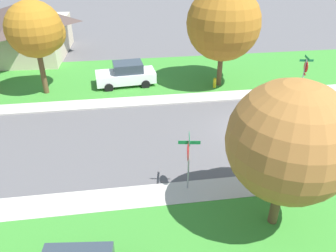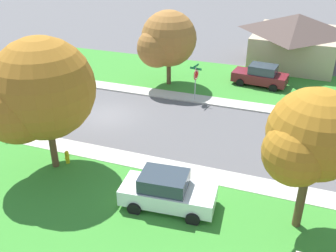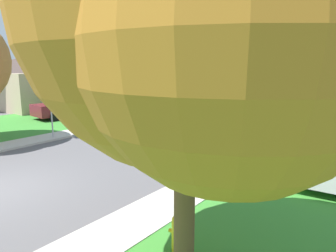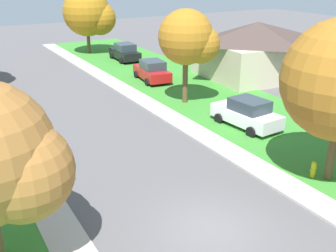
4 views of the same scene
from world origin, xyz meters
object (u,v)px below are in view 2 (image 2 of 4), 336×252
tree_across_right (309,140)px  fire_hydrant (67,157)px  tree_corner_large (37,93)px  house_left_setback (296,38)px  stop_sign_far_corner (196,77)px  car_maroon_driveway_right (261,76)px  stop_sign_near_corner (1,105)px  car_white_kerbside_mid (167,191)px  tree_sidewalk_mid (166,41)px

tree_across_right → fire_hydrant: bearing=-94.9°
tree_corner_large → house_left_setback: 25.61m
stop_sign_far_corner → tree_across_right: bearing=33.7°
car_maroon_driveway_right → tree_across_right: bearing=12.6°
house_left_setback → stop_sign_near_corner: bearing=-38.0°
car_white_kerbside_mid → tree_across_right: (-0.47, 5.55, 3.53)m
stop_sign_near_corner → car_white_kerbside_mid: stop_sign_near_corner is taller
stop_sign_far_corner → car_maroon_driveway_right: 6.32m
tree_corner_large → fire_hydrant: tree_corner_large is taller
fire_hydrant → stop_sign_near_corner: bearing=-108.2°
stop_sign_near_corner → car_white_kerbside_mid: 12.54m
car_white_kerbside_mid → tree_corner_large: 7.84m
stop_sign_near_corner → tree_corner_large: (2.63, 5.07, 2.52)m
stop_sign_near_corner → tree_sidewalk_mid: (-10.91, 6.70, 1.80)m
car_white_kerbside_mid → fire_hydrant: car_white_kerbside_mid is taller
stop_sign_near_corner → stop_sign_far_corner: bearing=131.7°
tree_corner_large → stop_sign_far_corner: bearing=157.4°
tree_corner_large → house_left_setback: (-23.07, 10.92, -2.02)m
car_white_kerbside_mid → house_left_setback: size_ratio=0.48×
stop_sign_far_corner → car_white_kerbside_mid: size_ratio=0.62×
stop_sign_near_corner → tree_sidewalk_mid: 12.93m
tree_corner_large → car_maroon_driveway_right: bearing=151.2°
stop_sign_near_corner → car_maroon_driveway_right: (-13.45, 13.92, -1.00)m
car_maroon_driveway_right → stop_sign_far_corner: bearing=-41.1°
car_white_kerbside_mid → tree_sidewalk_mid: bearing=-159.5°
tree_corner_large → fire_hydrant: size_ratio=8.55×
stop_sign_near_corner → stop_sign_far_corner: (-8.75, 9.82, 0.01)m
car_maroon_driveway_right → fire_hydrant: size_ratio=5.39×
tree_sidewalk_mid → fire_hydrant: 13.23m
house_left_setback → fire_hydrant: house_left_setback is taller
stop_sign_near_corner → car_maroon_driveway_right: size_ratio=0.62×
stop_sign_near_corner → fire_hydrant: 6.18m
car_maroon_driveway_right → tree_sidewalk_mid: bearing=-70.7°
stop_sign_near_corner → tree_across_right: tree_across_right is taller
stop_sign_far_corner → fire_hydrant: 11.48m
stop_sign_far_corner → tree_sidewalk_mid: bearing=-124.7°
car_white_kerbside_mid → fire_hydrant: (-1.50, -6.33, -0.44)m
fire_hydrant → car_maroon_driveway_right: bearing=151.8°
car_maroon_driveway_right → tree_corner_large: size_ratio=0.63×
house_left_setback → tree_sidewalk_mid: bearing=-44.3°
car_maroon_driveway_right → tree_sidewalk_mid: tree_sidewalk_mid is taller
stop_sign_far_corner → car_maroon_driveway_right: (-4.70, 4.10, -1.01)m
car_white_kerbside_mid → car_maroon_driveway_right: same height
stop_sign_near_corner → tree_corner_large: size_ratio=0.39×
car_white_kerbside_mid → car_maroon_driveway_right: size_ratio=0.99×
stop_sign_near_corner → house_left_setback: size_ratio=0.30×
car_white_kerbside_mid → house_left_setback: (-23.82, 3.96, 1.50)m
car_maroon_driveway_right → fire_hydrant: bearing=-28.2°
stop_sign_near_corner → car_maroon_driveway_right: bearing=134.0°
tree_across_right → house_left_setback: bearing=-176.1°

